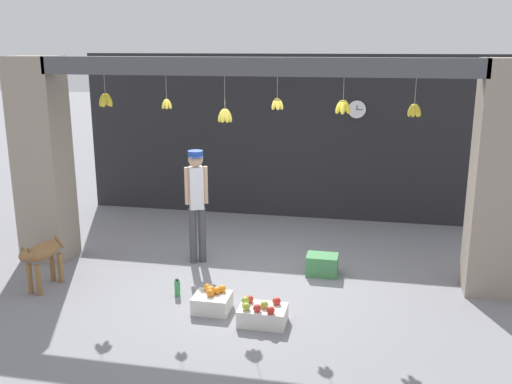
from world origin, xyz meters
TOP-DOWN VIEW (x-y plane):
  - ground_plane at (0.00, 0.00)m, footprint 60.00×60.00m
  - shop_back_wall at (0.00, 3.22)m, footprint 7.75×0.12m
  - shop_pillar_left at (-3.23, 0.30)m, footprint 0.70×0.60m
  - shop_pillar_right at (3.23, 0.30)m, footprint 0.70×0.60m
  - storefront_awning at (0.01, 0.12)m, footprint 5.85×0.28m
  - dog at (-2.65, -0.83)m, footprint 0.31×0.85m
  - shopkeeper at (-0.91, 0.53)m, footprint 0.32×0.31m
  - fruit_crate_oranges at (-0.25, -1.01)m, footprint 0.45×0.39m
  - fruit_crate_apples at (0.42, -1.22)m, footprint 0.56×0.39m
  - produce_box_green at (0.98, 0.41)m, footprint 0.44×0.33m
  - water_bottle at (-0.81, -0.70)m, footprint 0.07×0.07m
  - wall_clock at (1.30, 3.14)m, footprint 0.34×0.03m

SIDE VIEW (x-z plane):
  - ground_plane at x=0.00m, z-range 0.00..0.00m
  - water_bottle at x=-0.81m, z-range -0.01..0.24m
  - fruit_crate_oranges at x=-0.25m, z-range -0.03..0.27m
  - fruit_crate_apples at x=0.42m, z-range -0.02..0.27m
  - produce_box_green at x=0.98m, z-range 0.00..0.29m
  - dog at x=-2.65m, z-range 0.13..0.83m
  - shopkeeper at x=-0.91m, z-range 0.16..1.88m
  - shop_back_wall at x=0.00m, z-range 0.00..3.05m
  - shop_pillar_left at x=-3.23m, z-range 0.00..3.05m
  - shop_pillar_right at x=3.23m, z-range 0.00..3.05m
  - wall_clock at x=1.30m, z-range 1.91..2.25m
  - storefront_awning at x=0.01m, z-range 2.46..3.33m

